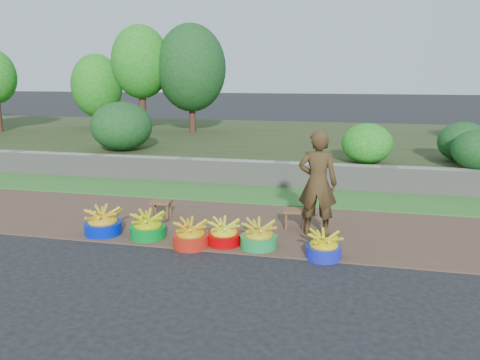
% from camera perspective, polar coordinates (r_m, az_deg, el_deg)
% --- Properties ---
extents(ground_plane, '(120.00, 120.00, 0.00)m').
position_cam_1_polar(ground_plane, '(6.47, 0.07, -9.10)').
color(ground_plane, black).
rests_on(ground_plane, ground).
extents(dirt_shoulder, '(80.00, 2.50, 0.02)m').
position_cam_1_polar(dirt_shoulder, '(7.61, 2.16, -5.64)').
color(dirt_shoulder, '#4F392B').
rests_on(dirt_shoulder, ground).
extents(grass_verge, '(80.00, 1.50, 0.04)m').
position_cam_1_polar(grass_verge, '(9.51, 4.41, -1.89)').
color(grass_verge, '#34722A').
rests_on(grass_verge, ground).
extents(retaining_wall, '(80.00, 0.35, 0.55)m').
position_cam_1_polar(retaining_wall, '(10.27, 5.14, 0.65)').
color(retaining_wall, gray).
rests_on(retaining_wall, ground).
extents(earth_bank, '(80.00, 10.00, 0.50)m').
position_cam_1_polar(earth_bank, '(15.07, 7.69, 4.32)').
color(earth_bank, '#313E1D').
rests_on(earth_bank, ground).
extents(vegetation, '(33.16, 8.29, 4.08)m').
position_cam_1_polar(vegetation, '(14.25, 3.39, 12.92)').
color(vegetation, '#3D2319').
rests_on(vegetation, earth_bank).
extents(basin_a, '(0.56, 0.56, 0.42)m').
position_cam_1_polar(basin_a, '(7.48, -16.37, -5.08)').
color(basin_a, '#0019C4').
rests_on(basin_a, ground).
extents(basin_b, '(0.53, 0.53, 0.40)m').
position_cam_1_polar(basin_b, '(7.16, -11.16, -5.64)').
color(basin_b, '#007C23').
rests_on(basin_b, ground).
extents(basin_c, '(0.51, 0.51, 0.38)m').
position_cam_1_polar(basin_c, '(6.73, -6.05, -6.73)').
color(basin_c, '#AC1E10').
rests_on(basin_c, ground).
extents(basin_d, '(0.49, 0.49, 0.37)m').
position_cam_1_polar(basin_d, '(6.77, -1.97, -6.61)').
color(basin_d, '#B40004').
rests_on(basin_d, ground).
extents(basin_e, '(0.52, 0.52, 0.39)m').
position_cam_1_polar(basin_e, '(6.64, 2.28, -6.91)').
color(basin_e, '#178A40').
rests_on(basin_e, ground).
extents(basin_f, '(0.48, 0.48, 0.36)m').
position_cam_1_polar(basin_f, '(6.39, 10.17, -8.04)').
color(basin_f, '#1520BA').
rests_on(basin_f, ground).
extents(stool_left, '(0.36, 0.29, 0.30)m').
position_cam_1_polar(stool_left, '(8.05, -9.61, -2.93)').
color(stool_left, brown).
rests_on(stool_left, dirt_shoulder).
extents(stool_right, '(0.39, 0.32, 0.32)m').
position_cam_1_polar(stool_right, '(7.43, 6.71, -4.05)').
color(stool_right, brown).
rests_on(stool_right, dirt_shoulder).
extents(vendor_woman, '(0.61, 0.42, 1.61)m').
position_cam_1_polar(vendor_woman, '(7.07, 9.43, -0.39)').
color(vendor_woman, black).
rests_on(vendor_woman, dirt_shoulder).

